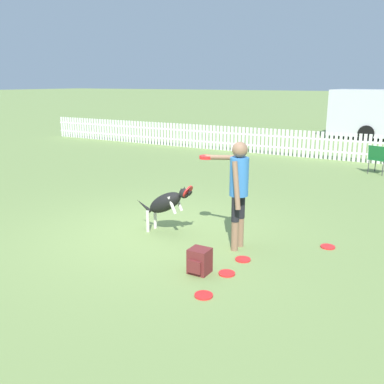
{
  "coord_description": "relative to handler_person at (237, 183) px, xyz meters",
  "views": [
    {
      "loc": [
        3.94,
        -5.66,
        2.49
      ],
      "look_at": [
        0.63,
        0.05,
        0.79
      ],
      "focal_mm": 40.0,
      "sensor_mm": 36.0,
      "label": 1
    }
  ],
  "objects": [
    {
      "name": "ground_plane",
      "position": [
        -1.41,
        -0.05,
        -1.03
      ],
      "size": [
        240.0,
        240.0,
        0.0
      ],
      "primitive_type": "plane",
      "color": "olive"
    },
    {
      "name": "handler_person",
      "position": [
        0.0,
        0.0,
        0.0
      ],
      "size": [
        0.96,
        0.66,
        1.65
      ],
      "rotation": [
        0.0,
        0.0,
        1.56
      ],
      "color": "#8C664C",
      "rests_on": "ground_plane"
    },
    {
      "name": "leaping_dog",
      "position": [
        -1.28,
        0.01,
        -0.49
      ],
      "size": [
        1.13,
        0.32,
        0.89
      ],
      "rotation": [
        0.0,
        0.0,
        -1.58
      ],
      "color": "black",
      "rests_on": "ground_plane"
    },
    {
      "name": "frisbee_near_handler",
      "position": [
        0.3,
        -0.93,
        -1.02
      ],
      "size": [
        0.22,
        0.22,
        0.02
      ],
      "color": "red",
      "rests_on": "ground_plane"
    },
    {
      "name": "frisbee_near_dog",
      "position": [
        1.24,
        0.72,
        -1.02
      ],
      "size": [
        0.22,
        0.22,
        0.02
      ],
      "color": "red",
      "rests_on": "ground_plane"
    },
    {
      "name": "frisbee_midfield",
      "position": [
        0.32,
        -1.62,
        -1.02
      ],
      "size": [
        0.22,
        0.22,
        0.02
      ],
      "color": "red",
      "rests_on": "ground_plane"
    },
    {
      "name": "frisbee_far_scatter",
      "position": [
        0.3,
        -0.39,
        -1.02
      ],
      "size": [
        0.22,
        0.22,
        0.02
      ],
      "color": "red",
      "rests_on": "ground_plane"
    },
    {
      "name": "backpack_on_grass",
      "position": [
        -0.04,
        -1.07,
        -0.86
      ],
      "size": [
        0.27,
        0.29,
        0.34
      ],
      "color": "maroon",
      "rests_on": "ground_plane"
    },
    {
      "name": "picket_fence",
      "position": [
        -1.41,
        8.65,
        -0.58
      ],
      "size": [
        23.02,
        0.04,
        0.91
      ],
      "color": "white",
      "rests_on": "ground_plane"
    },
    {
      "name": "folding_chair_blue_left",
      "position": [
        1.14,
        6.96,
        -0.56
      ],
      "size": [
        0.61,
        0.62,
        0.8
      ],
      "rotation": [
        0.0,
        0.0,
        2.82
      ],
      "color": "#333338",
      "rests_on": "ground_plane"
    }
  ]
}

